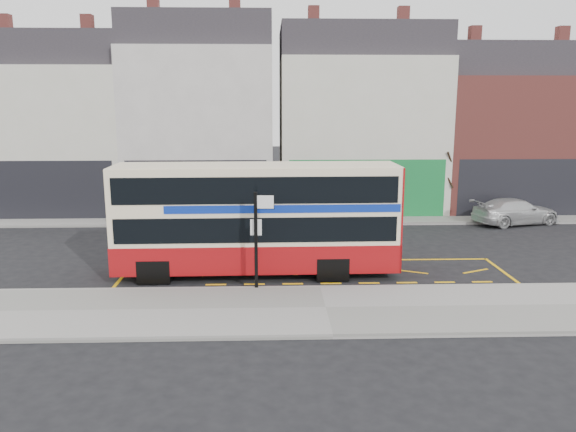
{
  "coord_description": "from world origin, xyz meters",
  "views": [
    {
      "loc": [
        -1.65,
        -18.22,
        6.25
      ],
      "look_at": [
        -0.99,
        2.0,
        2.07
      ],
      "focal_mm": 35.0,
      "sensor_mm": 36.0,
      "label": 1
    }
  ],
  "objects_px": {
    "car_grey": "(306,217)",
    "bus_stop_post": "(258,231)",
    "car_silver": "(157,214)",
    "double_decker_bus": "(258,218)",
    "car_white": "(516,211)",
    "street_tree_right": "(446,159)"
  },
  "relations": [
    {
      "from": "double_decker_bus",
      "to": "car_silver",
      "type": "distance_m",
      "value": 9.28
    },
    {
      "from": "bus_stop_post",
      "to": "car_grey",
      "type": "relative_size",
      "value": 0.82
    },
    {
      "from": "bus_stop_post",
      "to": "car_grey",
      "type": "xyz_separation_m",
      "value": [
        2.17,
        8.91,
        -1.41
      ]
    },
    {
      "from": "car_silver",
      "to": "car_white",
      "type": "height_order",
      "value": "car_silver"
    },
    {
      "from": "double_decker_bus",
      "to": "car_grey",
      "type": "xyz_separation_m",
      "value": [
        2.22,
        7.0,
        -1.47
      ]
    },
    {
      "from": "car_silver",
      "to": "car_white",
      "type": "bearing_deg",
      "value": -70.13
    },
    {
      "from": "double_decker_bus",
      "to": "car_grey",
      "type": "bearing_deg",
      "value": 71.65
    },
    {
      "from": "car_silver",
      "to": "street_tree_right",
      "type": "relative_size",
      "value": 0.96
    },
    {
      "from": "bus_stop_post",
      "to": "car_grey",
      "type": "distance_m",
      "value": 9.28
    },
    {
      "from": "car_silver",
      "to": "bus_stop_post",
      "type": "bearing_deg",
      "value": -133.07
    },
    {
      "from": "street_tree_right",
      "to": "double_decker_bus",
      "type": "bearing_deg",
      "value": -134.54
    },
    {
      "from": "car_silver",
      "to": "car_white",
      "type": "relative_size",
      "value": 0.97
    },
    {
      "from": "double_decker_bus",
      "to": "street_tree_right",
      "type": "distance_m",
      "value": 14.24
    },
    {
      "from": "street_tree_right",
      "to": "bus_stop_post",
      "type": "bearing_deg",
      "value": -129.48
    },
    {
      "from": "bus_stop_post",
      "to": "car_grey",
      "type": "height_order",
      "value": "bus_stop_post"
    },
    {
      "from": "car_grey",
      "to": "car_white",
      "type": "xyz_separation_m",
      "value": [
        10.84,
        1.09,
        0.01
      ]
    },
    {
      "from": "car_grey",
      "to": "street_tree_right",
      "type": "height_order",
      "value": "street_tree_right"
    },
    {
      "from": "car_white",
      "to": "bus_stop_post",
      "type": "bearing_deg",
      "value": 112.42
    },
    {
      "from": "car_silver",
      "to": "car_grey",
      "type": "distance_m",
      "value": 7.39
    },
    {
      "from": "double_decker_bus",
      "to": "car_white",
      "type": "height_order",
      "value": "double_decker_bus"
    },
    {
      "from": "car_grey",
      "to": "bus_stop_post",
      "type": "bearing_deg",
      "value": 174.09
    },
    {
      "from": "car_silver",
      "to": "car_grey",
      "type": "xyz_separation_m",
      "value": [
        7.36,
        -0.61,
        -0.1
      ]
    }
  ]
}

